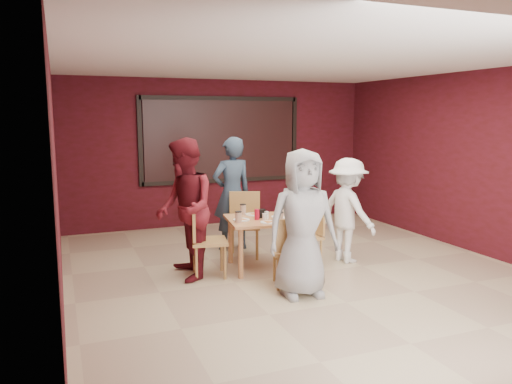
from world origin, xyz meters
name	(u,v)px	position (x,y,z in m)	size (l,w,h in m)	color
floor	(302,274)	(0.00, 0.00, 0.00)	(7.00, 7.00, 0.00)	tan
window_blinds	(222,140)	(0.00, 3.45, 1.65)	(3.00, 0.02, 1.50)	black
dining_table	(261,224)	(-0.42, 0.44, 0.63)	(1.01, 1.01, 0.86)	#DD885B
chair_front	(291,248)	(-0.37, -0.42, 0.50)	(0.53, 0.53, 0.89)	#B07E44
chair_back	(245,220)	(-0.39, 1.16, 0.55)	(0.60, 0.60, 0.97)	#B07E44
chair_left	(203,237)	(-1.26, 0.41, 0.54)	(0.54, 0.54, 0.95)	#B07E44
chair_right	(310,233)	(0.30, 0.35, 0.47)	(0.43, 0.43, 0.83)	#B07E44
diner_front	(302,223)	(-0.36, -0.70, 0.87)	(0.85, 0.55, 1.74)	#999999
diner_back	(232,194)	(-0.45, 1.56, 0.89)	(0.65, 0.43, 1.79)	#2E3F52
diner_left	(185,209)	(-1.49, 0.41, 0.92)	(0.89, 0.70, 1.84)	maroon
diner_right	(348,210)	(0.89, 0.30, 0.76)	(0.98, 0.56, 1.51)	white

